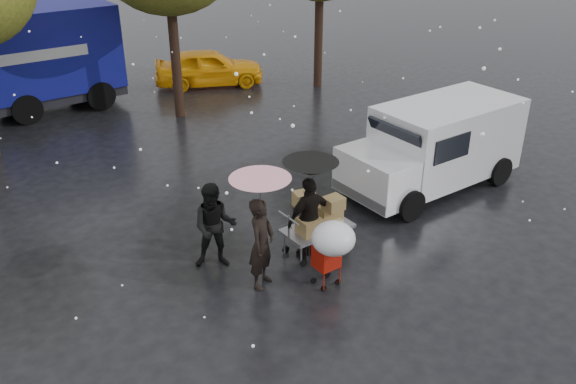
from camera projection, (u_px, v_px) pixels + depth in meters
ground at (291, 274)px, 12.42m from camera, size 90.00×90.00×0.00m
person_pink at (262, 243)px, 11.70m from camera, size 0.83×0.76×1.90m
person_middle at (215, 226)px, 12.32m from camera, size 1.14×1.07×1.86m
person_black at (310, 218)px, 12.64m from camera, size 1.08×0.47×1.83m
umbrella_pink at (260, 186)px, 11.14m from camera, size 1.16×1.16×2.34m
umbrella_black at (311, 169)px, 12.14m from camera, size 1.14×1.14×2.20m
vendor_cart at (321, 220)px, 12.95m from camera, size 1.52×0.80×1.27m
shopping_cart at (332, 242)px, 11.53m from camera, size 0.84×0.84×1.46m
white_van at (436, 145)px, 15.58m from camera, size 4.91×2.18×2.20m
blue_truck at (0, 66)px, 20.13m from camera, size 8.30×2.60×3.50m
box_ground_near at (338, 235)px, 13.42m from camera, size 0.57×0.53×0.41m
box_ground_far at (304, 199)px, 14.95m from camera, size 0.58×0.50×0.39m
yellow_taxi at (209, 67)px, 23.82m from camera, size 4.52×3.29×1.43m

